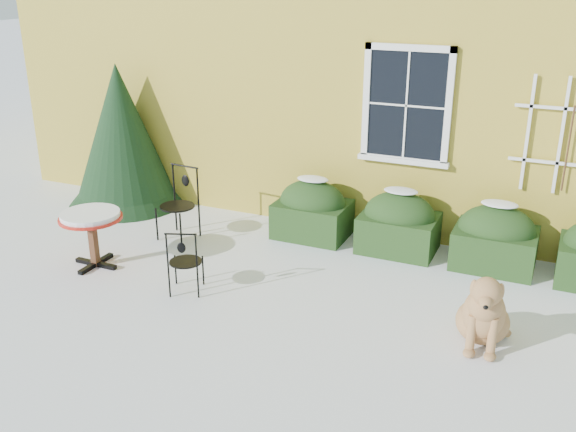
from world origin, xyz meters
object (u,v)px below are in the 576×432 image
at_px(evergreen_shrub, 123,149).
at_px(patio_chair_near, 185,261).
at_px(bistro_table, 91,222).
at_px(patio_chair_far, 179,203).
at_px(dog, 484,315).

xyz_separation_m(evergreen_shrub, patio_chair_near, (2.68, -2.36, -0.52)).
relative_size(bistro_table, patio_chair_far, 0.77).
bearing_deg(patio_chair_near, dog, 162.99).
distance_m(bistro_table, patio_chair_far, 1.41).
relative_size(patio_chair_near, dog, 0.83).
bearing_deg(patio_chair_far, dog, -9.71).
bearing_deg(evergreen_shrub, patio_chair_far, -28.53).
xyz_separation_m(evergreen_shrub, bistro_table, (1.16, -2.21, -0.31)).
bearing_deg(bistro_table, dog, 1.17).
relative_size(bistro_table, dog, 0.81).
distance_m(evergreen_shrub, bistro_table, 2.52).
height_order(patio_chair_near, dog, dog).
height_order(patio_chair_near, patio_chair_far, patio_chair_far).
height_order(evergreen_shrub, dog, evergreen_shrub).
xyz_separation_m(patio_chair_far, dog, (4.51, -1.21, -0.17)).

